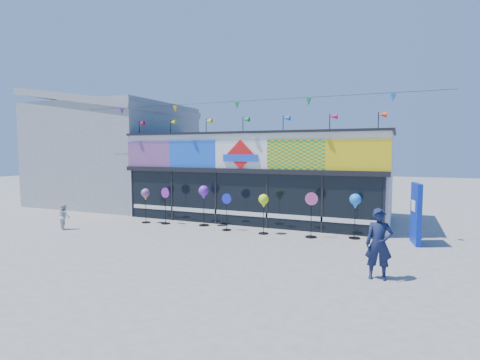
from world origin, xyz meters
The scene contains 13 objects.
ground centered at (0.00, 0.00, 0.00)m, with size 80.00×80.00×0.00m, color slate.
kite_shop centered at (0.00, 5.94, 2.05)m, with size 16.00×5.70×5.31m.
neighbour_building centered at (-10.00, 7.00, 3.20)m, with size 8.18×7.20×6.87m.
blue_sign centered at (6.86, 2.90, 1.07)m, with size 0.34×1.08×2.14m.
spinner_0 centered at (-4.23, 2.37, 1.25)m, with size 0.40×0.40×1.56m.
spinner_1 centered at (-3.27, 2.51, 0.86)m, with size 0.45×0.41×1.62m.
spinner_2 centered at (-1.50, 2.83, 1.40)m, with size 0.44×0.44×1.76m.
spinner_3 centered at (-0.17, 2.34, 0.80)m, with size 0.43×0.39×1.52m.
spinner_4 centered at (1.44, 2.31, 1.26)m, with size 0.40×0.40×1.57m.
spinner_5 centered at (3.29, 2.44, 0.90)m, with size 0.47×0.43×1.70m.
spinner_6 centered at (4.82, 2.89, 1.35)m, with size 0.43×0.43×1.68m.
adult_man centered at (5.85, -1.45, 0.90)m, with size 0.66×0.43×1.81m, color #121A39.
child centered at (-6.50, -0.10, 0.53)m, with size 0.51×0.30×1.06m, color silver.
Camera 1 is at (6.26, -11.39, 3.26)m, focal length 28.00 mm.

